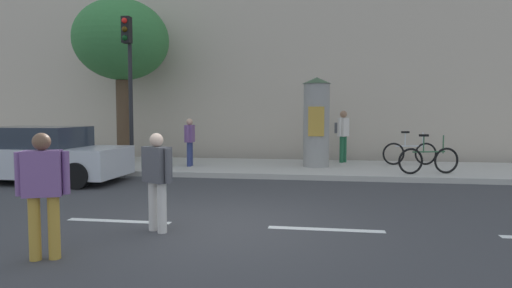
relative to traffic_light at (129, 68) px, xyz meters
name	(u,v)px	position (x,y,z in m)	size (l,w,h in m)	color
ground_plane	(218,225)	(3.94, -5.24, -3.12)	(80.00, 80.00, 0.00)	#38383A
sidewalk_curb	(271,168)	(3.94, 1.76, -3.04)	(36.00, 4.00, 0.15)	#B2ADA3
lane_markings	(218,225)	(3.94, -5.24, -3.11)	(25.80, 0.16, 0.01)	silver
building_backdrop	(285,35)	(3.94, 6.76, 2.04)	(36.00, 5.00, 10.31)	#B7A893
traffic_light	(129,68)	(0.00, 0.00, 0.00)	(0.24, 0.45, 4.42)	black
poster_column	(316,122)	(5.37, 1.70, -1.56)	(0.89, 0.89, 2.78)	gray
street_tree	(121,41)	(-1.40, 2.46, 1.20)	(3.27, 3.27, 5.61)	#4C3826
pedestrian_in_dark_shirt	(43,186)	(2.22, -7.19, -2.20)	(0.58, 0.39, 1.57)	#B78C33
pedestrian_tallest	(157,175)	(3.11, -5.75, -2.24)	(0.55, 0.44, 1.51)	silver
pedestrian_in_light_jacket	(343,132)	(6.24, 3.04, -1.92)	(0.50, 0.51, 1.75)	#1E5938
pedestrian_with_backpack	(190,138)	(1.43, 1.21, -2.09)	(0.28, 0.64, 1.50)	navy
bicycle_leaning	(429,160)	(8.46, 0.49, -2.58)	(1.71, 0.58, 1.09)	black
bicycle_upright	(410,153)	(8.35, 2.60, -2.58)	(1.75, 0.39, 1.09)	black
parked_car_blue	(42,155)	(-1.74, -1.55, -2.41)	(4.22, 2.02, 1.46)	silver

